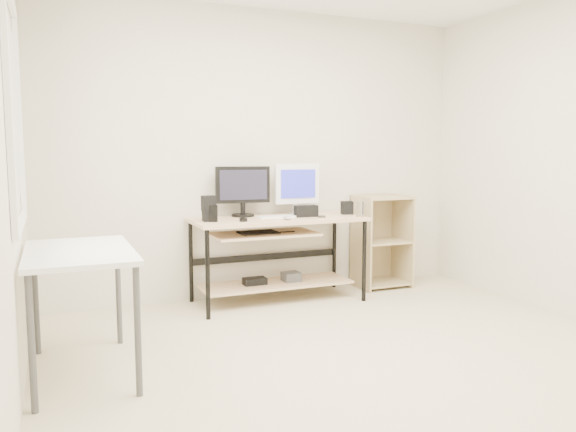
# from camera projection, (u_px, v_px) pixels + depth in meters

# --- Properties ---
(room) EXTENTS (4.01, 4.01, 2.62)m
(room) POSITION_uv_depth(u_px,v_px,m) (358.00, 152.00, 3.31)
(room) COLOR beige
(room) RESTS_ON ground
(desk) EXTENTS (1.50, 0.65, 0.75)m
(desk) POSITION_uv_depth(u_px,v_px,m) (275.00, 242.00, 4.92)
(desk) COLOR #D6B387
(desk) RESTS_ON ground
(side_table) EXTENTS (0.60, 1.00, 0.75)m
(side_table) POSITION_uv_depth(u_px,v_px,m) (80.00, 263.00, 3.30)
(side_table) COLOR white
(side_table) RESTS_ON ground
(shelf_unit) EXTENTS (0.50, 0.40, 0.90)m
(shelf_unit) POSITION_uv_depth(u_px,v_px,m) (380.00, 240.00, 5.53)
(shelf_unit) COLOR tan
(shelf_unit) RESTS_ON ground
(black_monitor) EXTENTS (0.49, 0.20, 0.44)m
(black_monitor) POSITION_uv_depth(u_px,v_px,m) (243.00, 188.00, 4.96)
(black_monitor) COLOR black
(black_monitor) RESTS_ON desk
(white_imac) EXTENTS (0.43, 0.14, 0.46)m
(white_imac) POSITION_uv_depth(u_px,v_px,m) (297.00, 185.00, 5.15)
(white_imac) COLOR silver
(white_imac) RESTS_ON desk
(keyboard) EXTENTS (0.46, 0.13, 0.02)m
(keyboard) POSITION_uv_depth(u_px,v_px,m) (283.00, 216.00, 4.93)
(keyboard) COLOR white
(keyboard) RESTS_ON desk
(mouse) EXTENTS (0.06, 0.10, 0.03)m
(mouse) POSITION_uv_depth(u_px,v_px,m) (287.00, 218.00, 4.74)
(mouse) COLOR #A8A8AD
(mouse) RESTS_ON desk
(center_speaker) EXTENTS (0.21, 0.10, 0.10)m
(center_speaker) POSITION_uv_depth(u_px,v_px,m) (306.00, 211.00, 4.96)
(center_speaker) COLOR black
(center_speaker) RESTS_ON desk
(speaker_left) EXTENTS (0.11, 0.11, 0.21)m
(speaker_left) POSITION_uv_depth(u_px,v_px,m) (209.00, 208.00, 4.62)
(speaker_left) COLOR black
(speaker_left) RESTS_ON desk
(speaker_right) EXTENTS (0.12, 0.12, 0.12)m
(speaker_right) POSITION_uv_depth(u_px,v_px,m) (347.00, 208.00, 5.17)
(speaker_right) COLOR black
(speaker_right) RESTS_ON desk
(audio_controller) EXTENTS (0.08, 0.06, 0.14)m
(audio_controller) POSITION_uv_depth(u_px,v_px,m) (213.00, 214.00, 4.60)
(audio_controller) COLOR black
(audio_controller) RESTS_ON desk
(volume_puck) EXTENTS (0.07, 0.07, 0.03)m
(volume_puck) POSITION_uv_depth(u_px,v_px,m) (243.00, 220.00, 4.62)
(volume_puck) COLOR black
(volume_puck) RESTS_ON desk
(smartphone) EXTENTS (0.10, 0.13, 0.01)m
(smartphone) POSITION_uv_depth(u_px,v_px,m) (321.00, 216.00, 4.96)
(smartphone) COLOR black
(smartphone) RESTS_ON desk
(coaster) EXTENTS (0.09, 0.09, 0.01)m
(coaster) POSITION_uv_depth(u_px,v_px,m) (360.00, 216.00, 4.97)
(coaster) COLOR #9F7747
(coaster) RESTS_ON desk
(drinking_glass) EXTENTS (0.07, 0.07, 0.13)m
(drinking_glass) POSITION_uv_depth(u_px,v_px,m) (360.00, 209.00, 4.96)
(drinking_glass) COLOR white
(drinking_glass) RESTS_ON coaster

